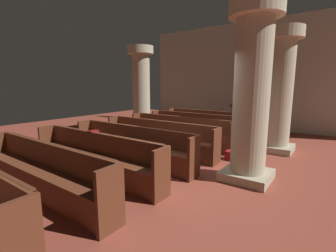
# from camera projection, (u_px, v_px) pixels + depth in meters

# --- Properties ---
(ground_plane) EXTENTS (19.20, 19.20, 0.00)m
(ground_plane) POSITION_uv_depth(u_px,v_px,m) (175.00, 166.00, 5.58)
(ground_plane) COLOR brown
(back_wall) EXTENTS (10.00, 0.16, 4.50)m
(back_wall) POSITION_uv_depth(u_px,v_px,m) (255.00, 76.00, 10.07)
(back_wall) COLOR beige
(back_wall) RESTS_ON ground
(pew_row_0) EXTENTS (3.57, 0.47, 0.88)m
(pew_row_0) POSITION_uv_depth(u_px,v_px,m) (209.00, 121.00, 9.17)
(pew_row_0) COLOR brown
(pew_row_0) RESTS_ON ground
(pew_row_1) EXTENTS (3.57, 0.46, 0.88)m
(pew_row_1) POSITION_uv_depth(u_px,v_px,m) (196.00, 125.00, 8.31)
(pew_row_1) COLOR brown
(pew_row_1) RESTS_ON ground
(pew_row_2) EXTENTS (3.57, 0.47, 0.88)m
(pew_row_2) POSITION_uv_depth(u_px,v_px,m) (179.00, 130.00, 7.45)
(pew_row_2) COLOR brown
(pew_row_2) RESTS_ON ground
(pew_row_3) EXTENTS (3.57, 0.46, 0.88)m
(pew_row_3) POSITION_uv_depth(u_px,v_px,m) (158.00, 136.00, 6.59)
(pew_row_3) COLOR brown
(pew_row_3) RESTS_ON ground
(pew_row_4) EXTENTS (3.57, 0.46, 0.88)m
(pew_row_4) POSITION_uv_depth(u_px,v_px,m) (131.00, 144.00, 5.73)
(pew_row_4) COLOR brown
(pew_row_4) RESTS_ON ground
(pew_row_5) EXTENTS (3.57, 0.47, 0.88)m
(pew_row_5) POSITION_uv_depth(u_px,v_px,m) (94.00, 154.00, 4.87)
(pew_row_5) COLOR brown
(pew_row_5) RESTS_ON ground
(pew_row_6) EXTENTS (3.57, 0.46, 0.88)m
(pew_row_6) POSITION_uv_depth(u_px,v_px,m) (42.00, 169.00, 4.01)
(pew_row_6) COLOR brown
(pew_row_6) RESTS_ON ground
(pillar_aisle_side) EXTENTS (1.02, 1.02, 3.39)m
(pillar_aisle_side) POSITION_uv_depth(u_px,v_px,m) (279.00, 89.00, 6.56)
(pillar_aisle_side) COLOR tan
(pillar_aisle_side) RESTS_ON ground
(pillar_far_side) EXTENTS (1.02, 1.02, 3.39)m
(pillar_far_side) POSITION_uv_depth(u_px,v_px,m) (141.00, 88.00, 9.61)
(pillar_far_side) COLOR tan
(pillar_far_side) RESTS_ON ground
(pillar_aisle_rear) EXTENTS (0.97, 0.97, 3.39)m
(pillar_aisle_rear) POSITION_uv_depth(u_px,v_px,m) (252.00, 91.00, 4.48)
(pillar_aisle_rear) COLOR tan
(pillar_aisle_rear) RESTS_ON ground
(lectern) EXTENTS (0.48, 0.45, 1.08)m
(lectern) POSITION_uv_depth(u_px,v_px,m) (236.00, 120.00, 9.85)
(lectern) COLOR #411E13
(lectern) RESTS_ON ground
(hymn_book) EXTENTS (0.15, 0.21, 0.03)m
(hymn_book) POSITION_uv_depth(u_px,v_px,m) (93.00, 131.00, 5.09)
(hymn_book) COLOR maroon
(hymn_book) RESTS_ON pew_row_5
(kneeler_box_navy) EXTENTS (0.43, 0.28, 0.24)m
(kneeler_box_navy) POSITION_uv_depth(u_px,v_px,m) (246.00, 146.00, 6.88)
(kneeler_box_navy) COLOR navy
(kneeler_box_navy) RESTS_ON ground
(kneeler_box_red) EXTENTS (0.42, 0.25, 0.23)m
(kneeler_box_red) POSITION_uv_depth(u_px,v_px,m) (234.00, 156.00, 5.97)
(kneeler_box_red) COLOR maroon
(kneeler_box_red) RESTS_ON ground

